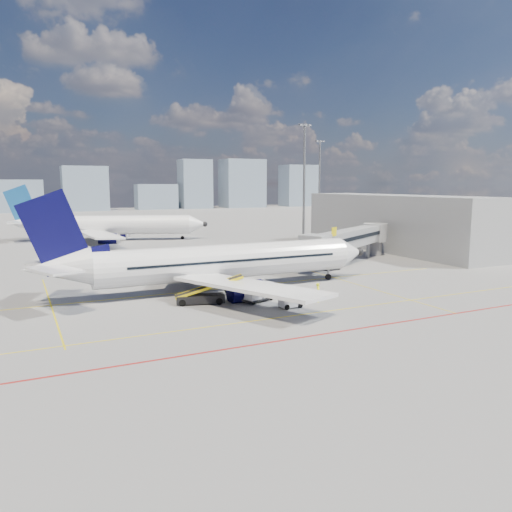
{
  "coord_description": "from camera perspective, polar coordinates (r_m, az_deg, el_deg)",
  "views": [
    {
      "loc": [
        -22.78,
        -44.66,
        12.05
      ],
      "look_at": [
        1.43,
        5.16,
        4.0
      ],
      "focal_mm": 35.0,
      "sensor_mm": 36.0,
      "label": 1
    }
  ],
  "objects": [
    {
      "name": "main_aircraft",
      "position": [
        56.25,
        -4.76,
        -0.79
      ],
      "size": [
        40.54,
        35.33,
        11.81
      ],
      "rotation": [
        0.0,
        0.0,
        -0.01
      ],
      "color": "white",
      "rests_on": "ground"
    },
    {
      "name": "baggage_tug",
      "position": [
        49.0,
        3.84,
        -5.13
      ],
      "size": [
        2.23,
        1.44,
        1.49
      ],
      "rotation": [
        0.0,
        0.0,
        0.07
      ],
      "color": "white",
      "rests_on": "ground"
    },
    {
      "name": "terminal_block",
      "position": [
        94.75,
        15.67,
        3.7
      ],
      "size": [
        10.0,
        42.0,
        10.0
      ],
      "color": "#95989D",
      "rests_on": "ground"
    },
    {
      "name": "apron_markings",
      "position": [
        47.94,
        2.6,
        -6.29
      ],
      "size": [
        90.0,
        35.12,
        0.01
      ],
      "color": "#D8C30B",
      "rests_on": "ground"
    },
    {
      "name": "jet_bridge",
      "position": [
        77.48,
        10.96,
        1.96
      ],
      "size": [
        23.55,
        15.78,
        6.3
      ],
      "color": "#95989D",
      "rests_on": "ground"
    },
    {
      "name": "belt_loader",
      "position": [
        50.95,
        -6.2,
        -4.62
      ],
      "size": [
        7.03,
        3.3,
        2.83
      ],
      "rotation": [
        0.0,
        0.0,
        -0.27
      ],
      "color": "black",
      "rests_on": "ground"
    },
    {
      "name": "cargo_dolly",
      "position": [
        51.43,
        0.21,
        -4.08
      ],
      "size": [
        3.81,
        2.68,
        1.91
      ],
      "rotation": [
        0.0,
        0.0,
        0.36
      ],
      "color": "black",
      "rests_on": "ground"
    },
    {
      "name": "distant_skyline",
      "position": [
        236.51,
        -18.92,
        7.62
      ],
      "size": [
        252.61,
        14.1,
        30.34
      ],
      "color": "gray",
      "rests_on": "ground"
    },
    {
      "name": "ground",
      "position": [
        51.56,
        1.08,
        -5.25
      ],
      "size": [
        420.0,
        420.0,
        0.0
      ],
      "primitive_type": "plane",
      "color": "slate",
      "rests_on": "ground"
    },
    {
      "name": "second_aircraft",
      "position": [
        111.51,
        -16.67,
        3.38
      ],
      "size": [
        40.75,
        34.63,
        12.31
      ],
      "rotation": [
        0.0,
        0.0,
        -0.35
      ],
      "color": "white",
      "rests_on": "ground"
    },
    {
      "name": "floodlight_mast_ne",
      "position": [
        116.74,
        5.53,
        8.99
      ],
      "size": [
        3.2,
        0.61,
        25.45
      ],
      "color": "slate",
      "rests_on": "ground"
    },
    {
      "name": "floodlight_mast_far",
      "position": [
        160.75,
        7.27,
        8.75
      ],
      "size": [
        3.2,
        0.61,
        25.45
      ],
      "color": "slate",
      "rests_on": "ground"
    },
    {
      "name": "ramp_worker",
      "position": [
        51.65,
        7.13,
        -4.16
      ],
      "size": [
        0.81,
        0.86,
        1.99
      ],
      "primitive_type": "imported",
      "rotation": [
        0.0,
        0.0,
        0.93
      ],
      "color": "#EFF81A",
      "rests_on": "ground"
    }
  ]
}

